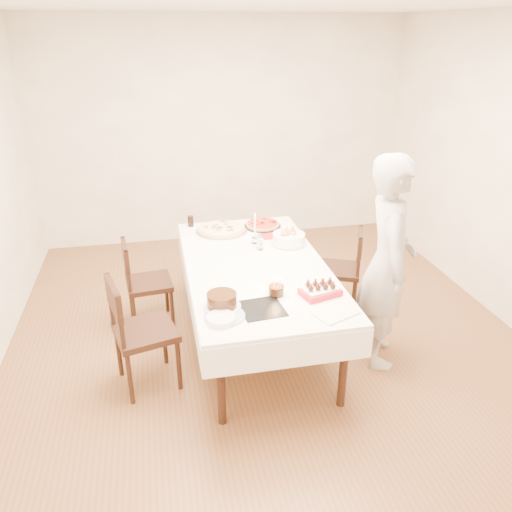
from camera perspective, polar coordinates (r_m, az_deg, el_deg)
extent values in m
plane|color=brown|center=(4.53, 1.33, -9.38)|extent=(5.00, 5.00, 0.00)
cube|color=white|center=(6.33, -3.82, 13.80)|extent=(4.50, 0.04, 2.70)
cube|color=white|center=(1.87, 20.10, -16.56)|extent=(4.50, 0.04, 2.70)
plane|color=white|center=(3.76, 1.78, 27.13)|extent=(5.00, 5.00, 0.00)
cube|color=white|center=(4.30, 0.00, -5.49)|extent=(1.49, 2.30, 0.75)
imported|color=beige|center=(4.02, 14.81, -0.78)|extent=(0.57, 0.72, 1.73)
cylinder|color=beige|center=(4.80, -3.95, 3.05)|extent=(0.65, 0.65, 0.04)
cylinder|color=red|center=(4.92, 0.76, 3.62)|extent=(0.43, 0.43, 0.04)
cube|color=#B21E1E|center=(4.74, 2.03, 2.48)|extent=(0.24, 0.24, 0.01)
cylinder|color=white|center=(4.51, 3.77, 1.99)|extent=(0.37, 0.37, 0.09)
cylinder|color=white|center=(4.49, -0.12, 3.23)|extent=(0.07, 0.07, 0.30)
cylinder|color=black|center=(4.96, -7.48, 3.96)|extent=(0.08, 0.08, 0.11)
cylinder|color=#381D0E|center=(3.50, -3.94, -5.10)|extent=(0.29, 0.29, 0.11)
cube|color=black|center=(3.50, 0.67, -6.05)|extent=(0.32, 0.32, 0.01)
cylinder|color=#3E2311|center=(3.64, 2.33, -3.44)|extent=(0.12, 0.12, 0.13)
cube|color=beige|center=(3.49, 9.08, -6.53)|extent=(0.34, 0.29, 0.02)
cylinder|color=white|center=(3.35, -4.02, -7.19)|extent=(0.25, 0.25, 0.04)
cylinder|color=white|center=(3.41, -3.61, -6.87)|extent=(0.37, 0.37, 0.01)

